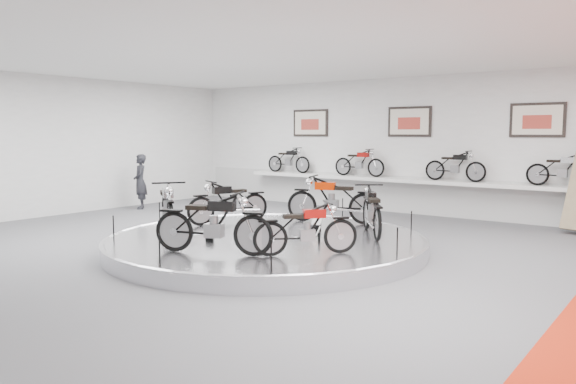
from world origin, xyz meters
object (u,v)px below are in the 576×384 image
Objects in this scene: bike_a at (372,210)px; shelf at (404,180)px; bike_e at (213,223)px; display_platform at (266,244)px; bike_b at (332,199)px; bike_d at (167,207)px; visitor at (140,182)px; bike_c at (228,202)px; bike_f at (306,229)px.

shelf is at bearing -19.44° from bike_a.
display_platform is at bearing 78.83° from bike_e.
bike_e is at bearing 75.37° from bike_b.
visitor is at bearing -177.04° from bike_d.
bike_d is (-0.06, -1.76, 0.06)m from bike_c.
bike_b is 3.79m from bike_d.
visitor reaches higher than bike_f.
bike_a reaches higher than bike_c.
visitor is at bearing -151.96° from shelf.
visitor reaches higher than display_platform.
bike_b is 7.32m from visitor.
visitor is (-7.47, 4.42, 0.02)m from bike_e.
display_platform is 3.49× the size of bike_e.
bike_d is 3.41m from bike_f.
bike_a is at bearing 72.31° from bike_d.
bike_a is 3.40m from bike_c.
bike_c is (-1.71, 0.74, 0.65)m from display_platform.
bike_a is (1.63, 1.41, 0.65)m from display_platform.
shelf is 5.25m from bike_a.
display_platform is at bearing 88.56° from bike_c.
bike_d reaches higher than bike_b.
shelf is 4.16m from bike_b.
bike_d is 6.48m from visitor.
bike_c is at bearing 21.92° from bike_b.
display_platform is at bearing 69.15° from bike_b.
shelf is at bearing 66.25° from visitor.
bike_d is (-1.77, -1.02, 0.71)m from display_platform.
bike_c is at bearing 124.83° from bike_d.
bike_b is 1.01× the size of bike_e.
shelf reaches higher than display_platform.
bike_e is at bearing -80.26° from display_platform.
bike_d reaches higher than bike_f.
bike_b reaches higher than display_platform.
bike_c is 5.75m from visitor.
bike_e is at bearing 60.23° from bike_c.
bike_c is 1.10× the size of bike_f.
bike_f is at bearing 85.29° from bike_c.
bike_c is (-1.71, -5.66, -0.20)m from shelf.
bike_c is 3.28m from bike_e.
bike_b is at bearing 96.18° from bike_d.
bike_e is (0.16, -4.08, -0.01)m from bike_b.
bike_a is 1.01× the size of bike_c.
display_platform is 1.98m from bike_c.
bike_a is 2.35m from bike_f.
bike_c is (-3.34, -0.66, -0.00)m from bike_a.
visitor is at bearing -86.65° from bike_c.
display_platform is 2.25m from bike_a.
bike_d is 1.11× the size of visitor.
shelf is 5.91m from bike_c.
bike_e is 1.19× the size of bike_f.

